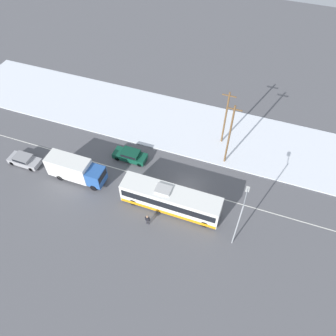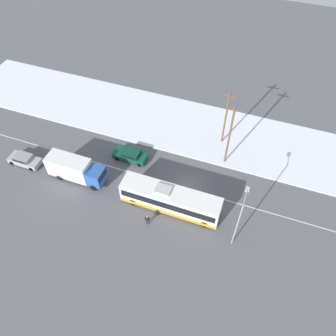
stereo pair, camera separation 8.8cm
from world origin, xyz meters
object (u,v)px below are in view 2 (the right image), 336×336
(sedan_car, at_px, (130,155))
(utility_pole_snowlot, at_px, (226,118))
(pedestrian_at_stop, at_px, (147,219))
(parked_car_near_truck, at_px, (24,159))
(utility_pole_roadside, at_px, (230,135))
(city_bus, at_px, (170,199))
(box_truck, at_px, (75,169))
(streetlamp, at_px, (240,217))

(sedan_car, distance_m, utility_pole_snowlot, 13.50)
(sedan_car, relative_size, pedestrian_at_stop, 2.72)
(parked_car_near_truck, bearing_deg, sedan_car, 23.20)
(pedestrian_at_stop, xyz_separation_m, utility_pole_snowlot, (4.75, 15.88, 3.41))
(parked_car_near_truck, distance_m, utility_pole_roadside, 26.84)
(city_bus, bearing_deg, sedan_car, 144.50)
(sedan_car, distance_m, pedestrian_at_stop, 10.38)
(city_bus, height_order, box_truck, city_bus)
(pedestrian_at_stop, bearing_deg, utility_pole_snowlot, 73.35)
(sedan_car, relative_size, streetlamp, 0.61)
(city_bus, distance_m, pedestrian_at_stop, 3.53)
(parked_car_near_truck, distance_m, utility_pole_snowlot, 27.08)
(streetlamp, distance_m, utility_pole_snowlot, 15.26)
(sedan_car, relative_size, utility_pole_snowlot, 0.53)
(utility_pole_snowlot, bearing_deg, city_bus, -103.44)
(city_bus, xyz_separation_m, utility_pole_snowlot, (3.07, 12.83, 2.84))
(parked_car_near_truck, height_order, utility_pole_snowlot, utility_pole_snowlot)
(streetlamp, bearing_deg, sedan_car, 155.62)
(city_bus, xyz_separation_m, streetlamp, (7.95, -1.62, 3.05))
(box_truck, distance_m, pedestrian_at_stop, 11.52)
(box_truck, bearing_deg, utility_pole_roadside, 28.11)
(sedan_car, xyz_separation_m, utility_pole_snowlot, (10.71, 7.38, 3.63))
(city_bus, bearing_deg, parked_car_near_truck, -179.86)
(city_bus, distance_m, streetlamp, 8.67)
(utility_pole_roadside, bearing_deg, box_truck, -151.89)
(box_truck, bearing_deg, parked_car_near_truck, -178.29)
(parked_car_near_truck, relative_size, streetlamp, 0.58)
(box_truck, xyz_separation_m, parked_car_near_truck, (-7.75, -0.23, -1.00))
(utility_pole_roadside, height_order, utility_pole_snowlot, utility_pole_roadside)
(box_truck, relative_size, pedestrian_at_stop, 4.47)
(utility_pole_roadside, bearing_deg, pedestrian_at_stop, -116.02)
(box_truck, bearing_deg, city_bus, -0.82)
(sedan_car, relative_size, utility_pole_roadside, 0.48)
(sedan_car, bearing_deg, streetlamp, 155.62)
(sedan_car, distance_m, streetlamp, 17.55)
(city_bus, relative_size, pedestrian_at_stop, 7.11)
(pedestrian_at_stop, bearing_deg, streetlamp, 8.42)
(streetlamp, bearing_deg, utility_pole_roadside, 108.28)
(city_bus, xyz_separation_m, sedan_car, (-7.64, 5.45, -0.79))
(parked_car_near_truck, bearing_deg, pedestrian_at_stop, -9.06)
(pedestrian_at_stop, relative_size, streetlamp, 0.23)
(streetlamp, bearing_deg, pedestrian_at_stop, -171.58)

